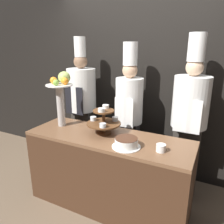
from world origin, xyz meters
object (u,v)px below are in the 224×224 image
tiered_stand (104,120)px  cup_white (161,148)px  chef_center_left (129,110)px  chef_center_right (189,116)px  fruit_pedestal (61,91)px  cake_round (126,143)px  chef_left (82,102)px

tiered_stand → cup_white: tiered_stand is taller
chef_center_left → chef_center_right: (0.76, -0.00, 0.03)m
fruit_pedestal → cup_white: 1.33m
tiered_stand → fruit_pedestal: size_ratio=0.58×
cake_round → tiered_stand: bearing=150.2°
cup_white → chef_center_left: chef_center_left is taller
tiered_stand → chef_left: bearing=140.2°
fruit_pedestal → chef_center_right: (1.41, 0.55, -0.26)m
cup_white → chef_left: chef_left is taller
chef_left → cup_white: bearing=-27.4°
chef_left → chef_center_right: size_ratio=0.99×
chef_left → chef_center_right: bearing=0.0°
tiered_stand → cup_white: (0.69, -0.15, -0.12)m
tiered_stand → chef_center_right: chef_center_right is taller
cake_round → fruit_pedestal: bearing=167.2°
chef_center_left → chef_center_right: 0.76m
cake_round → chef_center_left: 0.82m
fruit_pedestal → cup_white: bearing=-7.0°
chef_center_right → chef_center_left: bearing=180.0°
cup_white → chef_center_right: bearing=78.6°
tiered_stand → cake_round: 0.43m
cup_white → chef_center_right: (0.14, 0.70, 0.13)m
fruit_pedestal → chef_center_right: size_ratio=0.34×
cake_round → chef_center_left: (-0.29, 0.76, 0.09)m
cup_white → chef_left: bearing=152.6°
chef_center_left → chef_center_right: bearing=-0.0°
chef_center_left → chef_left: bearing=-180.0°
cake_round → chef_left: bearing=143.5°
cake_round → chef_center_right: bearing=58.4°
cup_white → chef_center_left: bearing=131.2°
fruit_pedestal → cake_round: fruit_pedestal is taller
chef_center_right → chef_left: bearing=-180.0°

